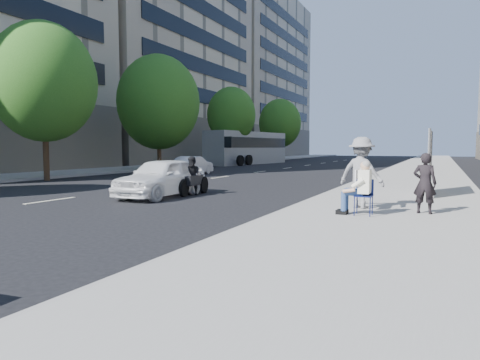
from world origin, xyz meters
The scene contains 17 objects.
ground centered at (0.00, 0.00, 0.00)m, with size 160.00×160.00×0.00m, color black.
near_sidewalk centered at (4.00, 20.00, 0.07)m, with size 5.00×120.00×0.15m, color gray.
far_sidewalk centered at (-16.75, 20.00, 0.07)m, with size 4.50×120.00×0.15m, color gray.
far_bldg_mid centered at (-30.00, 34.00, 17.00)m, with size 22.00×26.00×34.00m, color beige.
far_bldg_north centered at (-30.00, 62.00, 14.00)m, with size 22.00×28.00×28.00m, color beige.
tree_far_b centered at (-13.70, 8.00, 5.13)m, with size 5.40×5.40×8.24m.
tree_far_c centered at (-13.70, 18.00, 5.02)m, with size 6.00×6.00×8.47m.
tree_far_d centered at (-13.70, 30.00, 4.89)m, with size 4.80×4.80×7.65m.
tree_far_e centered at (-13.70, 44.00, 4.78)m, with size 5.40×5.40×7.89m.
seated_protester centered at (3.39, 2.36, 0.87)m, with size 0.83×1.11×1.31m.
jogger centered at (3.24, 3.54, 1.09)m, with size 1.22×0.70×1.89m, color gray.
pedestrian_woman centered at (4.80, 3.25, 0.89)m, with size 0.54×0.36×1.49m, color black.
protest_banner centered at (4.78, 7.92, 1.40)m, with size 0.08×3.06×2.20m.
white_sedan_near centered at (-3.84, 4.47, 0.69)m, with size 1.64×4.07×1.39m, color white.
white_sedan_mid centered at (-9.10, 15.14, 0.59)m, with size 1.25×3.57×1.18m, color silver.
motorcycle centered at (-3.09, 5.40, 0.64)m, with size 0.76×2.05×1.42m.
bus centered at (-13.00, 32.41, 1.64)m, with size 4.19×12.33×3.30m.
Camera 1 is at (5.13, -8.03, 1.78)m, focal length 32.00 mm.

